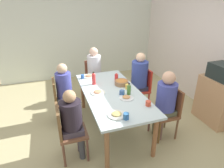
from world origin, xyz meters
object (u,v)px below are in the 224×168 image
object	(u,v)px
person_4	(73,119)
plate_0	(117,114)
chair_2	(94,77)
plate_1	(89,76)
bottle_1	(129,90)
bottle_2	(94,79)
person_3	(139,76)
cup_1	(126,116)
side_cabinet	(217,101)
person_2	(94,69)
cup_4	(148,103)
bottle_0	(116,77)
cup_0	(83,77)
dining_table	(112,96)
chair_4	(67,130)
microwave	(224,72)
bowl_0	(122,82)
chair_0	(61,99)
person_0	(65,89)
cup_3	(128,87)
plate_3	(98,92)
cup_2	(122,93)
person_1	(166,99)
chair_1	(168,110)
chair_3	(142,86)

from	to	relation	value
person_4	plate_0	world-z (taller)	person_4
chair_2	person_4	xyz separation A→B (m)	(1.87, -0.76, 0.17)
plate_1	bottle_1	world-z (taller)	bottle_1
plate_0	bottle_2	size ratio (longest dim) A/B	1.03
person_3	cup_1	size ratio (longest dim) A/B	10.90
bottle_1	side_cabinet	world-z (taller)	bottle_1
person_2	bottle_2	world-z (taller)	person_2
chair_2	side_cabinet	xyz separation A→B (m)	(1.80, 1.99, -0.06)
cup_4	bottle_0	distance (m)	1.03
cup_0	bottle_0	world-z (taller)	bottle_0
cup_4	side_cabinet	xyz separation A→B (m)	(-0.19, 1.61, -0.35)
dining_table	chair_4	size ratio (longest dim) A/B	2.20
chair_4	cup_1	world-z (taller)	chair_4
plate_0	microwave	bearing A→B (deg)	97.50
dining_table	microwave	distance (m)	2.06
plate_1	person_4	bearing A→B (deg)	-21.86
dining_table	plate_0	distance (m)	0.74
chair_2	bowl_0	distance (m)	1.21
dining_table	cup_4	xyz separation A→B (m)	(0.62, 0.37, 0.12)
plate_1	cup_1	world-z (taller)	cup_1
cup_1	bottle_2	size ratio (longest dim) A/B	0.47
chair_0	person_4	distance (m)	1.01
person_0	microwave	world-z (taller)	person_0
cup_0	cup_3	xyz separation A→B (m)	(0.75, 0.68, 0.00)
person_2	microwave	bearing A→B (deg)	49.26
dining_table	microwave	xyz separation A→B (m)	(0.43, 1.99, 0.36)
person_3	plate_3	size ratio (longest dim) A/B	5.10
chair_2	microwave	xyz separation A→B (m)	(1.80, 1.99, 0.53)
person_0	bottle_2	xyz separation A→B (m)	(0.08, 0.54, 0.16)
dining_table	person_3	size ratio (longest dim) A/B	1.57
chair_4	side_cabinet	world-z (taller)	same
dining_table	person_0	bearing A→B (deg)	-123.01
cup_2	side_cabinet	distance (m)	1.91
person_3	cup_4	world-z (taller)	person_3
cup_2	side_cabinet	size ratio (longest dim) A/B	0.14
chair_4	cup_1	xyz separation A→B (m)	(0.34, 0.77, 0.29)
chair_2	bottle_0	xyz separation A→B (m)	(0.97, 0.22, 0.34)
chair_4	bowl_0	bearing A→B (deg)	122.91
cup_0	microwave	size ratio (longest dim) A/B	0.22
chair_0	bowl_0	size ratio (longest dim) A/B	3.43
chair_4	cup_0	world-z (taller)	chair_4
person_1	bottle_0	distance (m)	1.05
chair_1	cup_0	size ratio (longest dim) A/B	8.45
dining_table	microwave	size ratio (longest dim) A/B	4.13
chair_3	cup_3	bearing A→B (deg)	-49.30
person_0	bottle_1	size ratio (longest dim) A/B	5.50
cup_2	plate_0	bearing A→B (deg)	-28.23
person_1	cup_2	distance (m)	0.73
chair_2	plate_3	bearing A→B (deg)	-10.46
person_4	plate_1	xyz separation A→B (m)	(-1.31, 0.53, 0.09)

